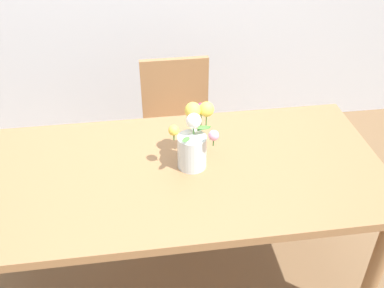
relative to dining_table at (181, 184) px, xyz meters
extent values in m
plane|color=brown|center=(0.00, 0.00, -0.69)|extent=(12.00, 12.00, 0.00)
cube|color=#9E7047|center=(0.00, 0.00, 0.07)|extent=(1.84, 0.90, 0.04)
cylinder|color=#9E7047|center=(0.84, -0.37, -0.32)|extent=(0.07, 0.07, 0.74)
cylinder|color=#9E7047|center=(-0.84, 0.37, -0.32)|extent=(0.07, 0.07, 0.74)
cylinder|color=#9E7047|center=(0.84, 0.37, -0.32)|extent=(0.07, 0.07, 0.74)
cube|color=#9E7047|center=(0.07, 0.71, -0.23)|extent=(0.42, 0.42, 0.04)
cylinder|color=#9E7047|center=(0.25, 0.53, -0.47)|extent=(0.04, 0.04, 0.44)
cylinder|color=#9E7047|center=(-0.11, 0.53, -0.47)|extent=(0.04, 0.04, 0.44)
cylinder|color=#9E7047|center=(0.25, 0.89, -0.47)|extent=(0.04, 0.04, 0.44)
cylinder|color=#9E7047|center=(-0.11, 0.89, -0.47)|extent=(0.04, 0.04, 0.44)
cube|color=#9E7047|center=(0.07, 0.90, 0.00)|extent=(0.42, 0.04, 0.42)
cylinder|color=silver|center=(0.05, 0.02, 0.17)|extent=(0.13, 0.13, 0.16)
sphere|color=#EFD14C|center=(0.13, 0.09, 0.34)|extent=(0.07, 0.07, 0.07)
cylinder|color=#478438|center=(0.13, 0.09, 0.29)|extent=(0.01, 0.01, 0.10)
sphere|color=#EFD14C|center=(0.08, 0.12, 0.31)|extent=(0.06, 0.06, 0.06)
cylinder|color=#478438|center=(0.08, 0.12, 0.28)|extent=(0.01, 0.01, 0.08)
sphere|color=#EFD14C|center=(-0.02, 0.02, 0.29)|extent=(0.05, 0.05, 0.05)
cylinder|color=#478438|center=(-0.02, 0.02, 0.26)|extent=(0.01, 0.01, 0.05)
sphere|color=#EA9EBC|center=(0.14, -0.05, 0.29)|extent=(0.05, 0.05, 0.05)
cylinder|color=#478438|center=(0.14, -0.05, 0.26)|extent=(0.01, 0.01, 0.05)
sphere|color=#EFD14C|center=(0.07, 0.09, 0.34)|extent=(0.07, 0.07, 0.07)
cylinder|color=#478438|center=(0.07, 0.09, 0.29)|extent=(0.01, 0.01, 0.10)
sphere|color=#D12D66|center=(0.11, 0.11, 0.33)|extent=(0.05, 0.05, 0.05)
cylinder|color=#478438|center=(0.11, 0.11, 0.28)|extent=(0.01, 0.01, 0.09)
sphere|color=white|center=(0.07, 0.04, 0.32)|extent=(0.07, 0.07, 0.07)
cylinder|color=#478438|center=(0.07, 0.04, 0.28)|extent=(0.01, 0.01, 0.08)
ellipsoid|color=#478438|center=(0.11, 0.03, 0.28)|extent=(0.07, 0.05, 0.01)
ellipsoid|color=#478438|center=(0.11, 0.03, 0.28)|extent=(0.07, 0.04, 0.03)
ellipsoid|color=#478438|center=(0.02, -0.04, 0.28)|extent=(0.05, 0.07, 0.03)
camera|label=1|loc=(-0.17, -1.57, 1.35)|focal=42.04mm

